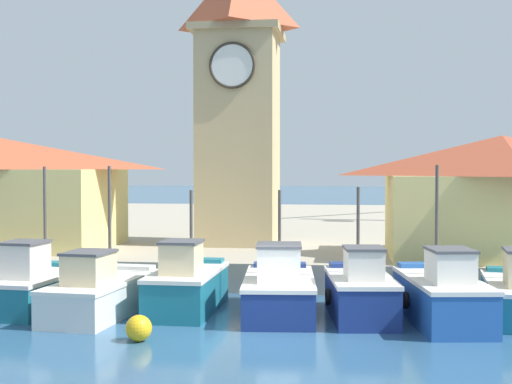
# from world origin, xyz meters

# --- Properties ---
(ground_plane) EXTENTS (300.00, 300.00, 0.00)m
(ground_plane) POSITION_xyz_m (0.00, 0.00, 0.00)
(ground_plane) COLOR #2D567A
(quay_wharf) EXTENTS (120.00, 40.00, 1.05)m
(quay_wharf) POSITION_xyz_m (0.00, 26.05, 0.52)
(quay_wharf) COLOR #A89E89
(quay_wharf) RESTS_ON ground
(fishing_boat_left_outer) EXTENTS (2.23, 4.46, 4.45)m
(fishing_boat_left_outer) POSITION_xyz_m (-7.53, 2.46, 0.74)
(fishing_boat_left_outer) COLOR #196B7F
(fishing_boat_left_outer) RESTS_ON ground
(fishing_boat_left_inner) EXTENTS (2.37, 5.05, 4.47)m
(fishing_boat_left_inner) POSITION_xyz_m (-5.25, 1.92, 0.69)
(fishing_boat_left_inner) COLOR silver
(fishing_boat_left_inner) RESTS_ON ground
(fishing_boat_mid_left) EXTENTS (1.98, 4.33, 3.71)m
(fishing_boat_mid_left) POSITION_xyz_m (-2.81, 2.80, 0.79)
(fishing_boat_mid_left) COLOR #196B7F
(fishing_boat_mid_left) RESTS_ON ground
(fishing_boat_center) EXTENTS (2.49, 5.00, 3.73)m
(fishing_boat_center) POSITION_xyz_m (0.05, 2.66, 0.75)
(fishing_boat_center) COLOR navy
(fishing_boat_center) RESTS_ON ground
(fishing_boat_mid_right) EXTENTS (2.25, 4.30, 3.84)m
(fishing_boat_mid_right) POSITION_xyz_m (2.46, 2.49, 0.77)
(fishing_boat_mid_right) COLOR navy
(fishing_boat_mid_right) RESTS_ON ground
(fishing_boat_right_inner) EXTENTS (2.52, 5.05, 4.50)m
(fishing_boat_right_inner) POSITION_xyz_m (4.77, 2.17, 0.79)
(fishing_boat_right_inner) COLOR #2356A8
(fishing_boat_right_inner) RESTS_ON ground
(clock_tower) EXTENTS (3.83, 3.83, 14.06)m
(clock_tower) POSITION_xyz_m (-2.68, 12.47, 7.65)
(clock_tower) COLOR tan
(clock_tower) RESTS_ON quay_wharf
(warehouse_right) EXTENTS (8.72, 6.04, 4.58)m
(warehouse_right) POSITION_xyz_m (7.82, 9.12, 3.40)
(warehouse_right) COLOR #E5D17A
(warehouse_right) RESTS_ON quay_wharf
(mooring_buoy) EXTENTS (0.68, 0.68, 0.68)m
(mooring_buoy) POSITION_xyz_m (-3.18, -1.07, 0.34)
(mooring_buoy) COLOR gold
(mooring_buoy) RESTS_ON ground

